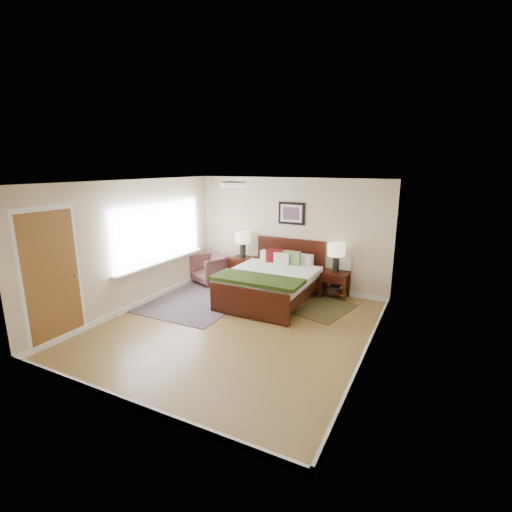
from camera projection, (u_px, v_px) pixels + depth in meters
name	position (u px, v px, depth m)	size (l,w,h in m)	color
floor	(235.00, 327.00, 6.50)	(5.00, 5.00, 0.00)	olive
back_wall	(290.00, 234.00, 8.37)	(4.50, 0.04, 2.50)	#CBB393
front_wall	(119.00, 308.00, 4.03)	(4.50, 0.04, 2.50)	#CBB393
left_wall	(134.00, 245.00, 7.19)	(0.04, 5.00, 2.50)	#CBB393
right_wall	(373.00, 275.00, 5.21)	(0.04, 5.00, 2.50)	#CBB393
ceiling	(233.00, 182.00, 5.90)	(4.50, 5.00, 0.02)	white
window	(160.00, 233.00, 7.74)	(0.11, 2.72, 1.32)	silver
door	(52.00, 278.00, 5.71)	(0.06, 1.00, 2.18)	silver
ceil_fixture	(233.00, 184.00, 5.91)	(0.44, 0.44, 0.08)	white
bed	(272.00, 277.00, 7.62)	(1.74, 2.11, 1.13)	#361008
wall_art	(291.00, 213.00, 8.21)	(0.62, 0.05, 0.50)	black
nightstand_left	(242.00, 263.00, 8.80)	(0.53, 0.48, 0.63)	#361008
nightstand_right	(335.00, 282.00, 7.87)	(0.57, 0.43, 0.57)	#361008
lamp_left	(243.00, 239.00, 8.69)	(0.36, 0.36, 0.61)	black
lamp_right	(336.00, 252.00, 7.72)	(0.36, 0.36, 0.61)	black
armchair	(210.00, 269.00, 8.88)	(0.72, 0.74, 0.67)	brown
rug_persian	(202.00, 298.00, 7.88)	(1.81, 2.55, 0.01)	#0B0B38
rug_navy	(325.00, 309.00, 7.28)	(0.84, 1.26, 0.01)	black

